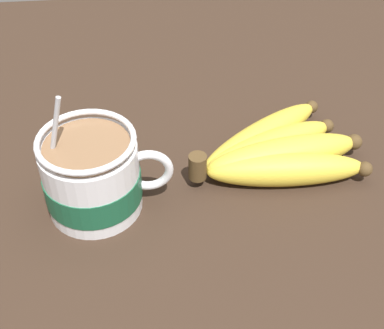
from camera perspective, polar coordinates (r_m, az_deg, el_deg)
name	(u,v)px	position (r cm, az deg, el deg)	size (l,w,h in cm)	color
table	(167,205)	(59.83, -2.74, -4.34)	(100.40, 100.40, 3.11)	#332319
coffee_mug	(93,177)	(55.66, -10.53, -1.28)	(13.62, 10.08, 14.23)	silver
banana_bunch	(276,152)	(61.73, 8.91, 1.32)	(20.61, 15.02, 4.31)	#4C381E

